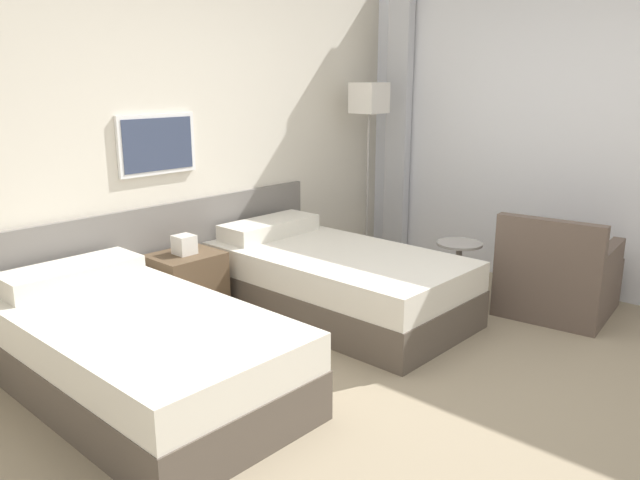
{
  "coord_description": "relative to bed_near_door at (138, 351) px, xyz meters",
  "views": [
    {
      "loc": [
        -2.93,
        -1.77,
        1.78
      ],
      "look_at": [
        0.24,
        1.13,
        0.65
      ],
      "focal_mm": 35.0,
      "sensor_mm": 36.0,
      "label": 1
    }
  ],
  "objects": [
    {
      "name": "side_table",
      "position": [
        2.56,
        -0.57,
        0.08
      ],
      "size": [
        0.36,
        0.36,
        0.5
      ],
      "color": "gray",
      "rests_on": "ground_plane"
    },
    {
      "name": "wall_headboard",
      "position": [
        1.19,
        1.04,
        1.04
      ],
      "size": [
        10.0,
        0.1,
        2.7
      ],
      "color": "beige",
      "rests_on": "ground_plane"
    },
    {
      "name": "nightstand",
      "position": [
        0.86,
        0.72,
        0.01
      ],
      "size": [
        0.49,
        0.41,
        0.65
      ],
      "color": "brown",
      "rests_on": "ground_plane"
    },
    {
      "name": "bed_near_door",
      "position": [
        0.0,
        0.0,
        0.0
      ],
      "size": [
        1.07,
        1.97,
        0.63
      ],
      "color": "brown",
      "rests_on": "ground_plane"
    },
    {
      "name": "wall_window",
      "position": [
        3.51,
        -1.24,
        1.08
      ],
      "size": [
        0.21,
        4.72,
        2.7
      ],
      "color": "white",
      "rests_on": "ground_plane"
    },
    {
      "name": "floor_lamp",
      "position": [
        2.92,
        0.66,
        1.22
      ],
      "size": [
        0.27,
        0.27,
        1.72
      ],
      "color": "#9E9993",
      "rests_on": "ground_plane"
    },
    {
      "name": "armchair",
      "position": [
        2.89,
        -1.25,
        -0.0
      ],
      "size": [
        0.9,
        0.85,
        0.79
      ],
      "rotation": [
        0.0,
        0.0,
        1.69
      ],
      "color": "brown",
      "rests_on": "ground_plane"
    },
    {
      "name": "bed_near_window",
      "position": [
        1.71,
        0.0,
        0.0
      ],
      "size": [
        1.07,
        1.97,
        0.63
      ],
      "color": "brown",
      "rests_on": "ground_plane"
    },
    {
      "name": "ground_plane",
      "position": [
        1.21,
        -1.21,
        -0.26
      ],
      "size": [
        16.0,
        16.0,
        0.0
      ],
      "primitive_type": "plane",
      "color": "gray"
    }
  ]
}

